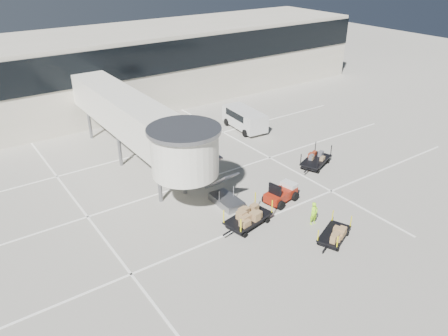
% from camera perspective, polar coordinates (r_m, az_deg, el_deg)
% --- Properties ---
extents(ground, '(140.00, 140.00, 0.00)m').
position_cam_1_polar(ground, '(28.41, 8.56, -8.15)').
color(ground, '#B3B0A0').
rests_on(ground, ground).
extents(lane_markings, '(40.00, 30.00, 0.02)m').
position_cam_1_polar(lane_markings, '(34.32, -2.87, -1.20)').
color(lane_markings, white).
rests_on(lane_markings, ground).
extents(terminal, '(64.00, 12.11, 15.20)m').
position_cam_1_polar(terminal, '(50.56, -15.59, 12.19)').
color(terminal, beige).
rests_on(terminal, ground).
extents(jet_bridge, '(5.70, 20.40, 6.03)m').
position_cam_1_polar(jet_bridge, '(33.51, -10.55, 5.68)').
color(jet_bridge, white).
rests_on(jet_bridge, ground).
extents(baggage_tug, '(2.70, 2.01, 1.65)m').
position_cam_1_polar(baggage_tug, '(31.14, 7.50, -3.35)').
color(baggage_tug, maroon).
rests_on(baggage_tug, ground).
extents(suitcase_cart, '(3.85, 2.59, 1.50)m').
position_cam_1_polar(suitcase_cart, '(36.47, 11.84, 0.92)').
color(suitcase_cart, black).
rests_on(suitcase_cart, ground).
extents(box_cart_near, '(3.27, 2.24, 1.28)m').
position_cam_1_polar(box_cart_near, '(27.79, 14.05, -8.35)').
color(box_cart_near, black).
rests_on(box_cart_near, ground).
extents(box_cart_far, '(4.02, 2.19, 1.54)m').
position_cam_1_polar(box_cart_far, '(28.24, 2.97, -6.58)').
color(box_cart_far, black).
rests_on(box_cart_far, ground).
extents(ground_worker, '(0.59, 0.40, 1.59)m').
position_cam_1_polar(ground_worker, '(28.95, 11.66, -5.82)').
color(ground_worker, '#A2FF1A').
rests_on(ground_worker, ground).
extents(minivan, '(2.60, 5.31, 1.96)m').
position_cam_1_polar(minivan, '(43.24, 2.60, 6.63)').
color(minivan, silver).
rests_on(minivan, ground).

